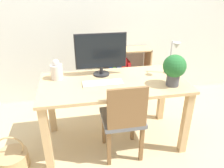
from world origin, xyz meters
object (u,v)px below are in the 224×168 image
bookshelf (117,76)px  basket (13,160)px  chair (124,118)px  monitor (101,52)px  potted_plant (174,68)px  keyboard (103,83)px  desk_lamp (173,55)px  vase (57,71)px

bookshelf → basket: (-1.27, -1.15, -0.28)m
chair → bookshelf: size_ratio=1.08×
monitor → chair: bearing=-72.7°
potted_plant → chair: size_ratio=0.36×
chair → keyboard: bearing=121.6°
basket → bookshelf: bearing=42.2°
chair → basket: 1.14m
potted_plant → chair: 0.67m
keyboard → bookshelf: bearing=70.0°
desk_lamp → chair: desk_lamp is taller
keyboard → bookshelf: bookshelf is taller
bookshelf → basket: size_ratio=2.12×
chair → potted_plant: bearing=4.4°
desk_lamp → basket: desk_lamp is taller
desk_lamp → bookshelf: (-0.40, 0.87, -0.58)m
monitor → basket: 1.36m
monitor → potted_plant: monitor is taller
potted_plant → basket: size_ratio=0.83×
vase → bookshelf: vase is taller
keyboard → vase: vase is taller
keyboard → vase: (-0.44, 0.21, 0.08)m
keyboard → monitor: bearing=85.3°
desk_lamp → potted_plant: desk_lamp is taller
keyboard → vase: 0.50m
desk_lamp → bookshelf: bearing=114.8°
keyboard → chair: chair is taller
monitor → keyboard: bearing=-94.7°
monitor → potted_plant: size_ratio=1.75×
basket → monitor: bearing=24.3°
chair → basket: chair is taller
monitor → keyboard: monitor is taller
bookshelf → basket: bearing=-137.8°
monitor → potted_plant: 0.75m
keyboard → potted_plant: 0.70m
vase → keyboard: bearing=-25.4°
monitor → chair: (0.14, -0.46, -0.52)m
vase → potted_plant: potted_plant is taller
chair → monitor: bearing=103.2°
vase → potted_plant: 1.16m
vase → chair: vase is taller
vase → bookshelf: size_ratio=0.27×
keyboard → desk_lamp: 0.79m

